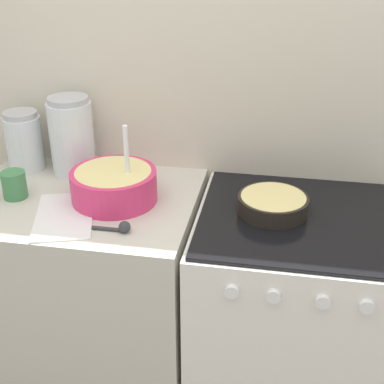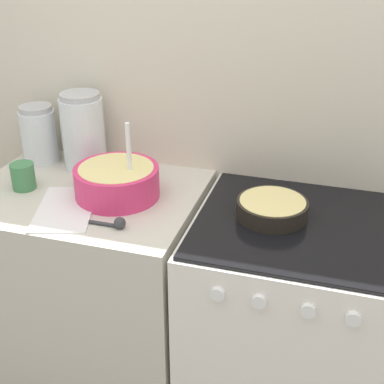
{
  "view_description": "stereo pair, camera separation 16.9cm",
  "coord_description": "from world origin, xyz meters",
  "views": [
    {
      "loc": [
        0.26,
        -1.18,
        1.74
      ],
      "look_at": [
        -0.01,
        0.31,
        0.97
      ],
      "focal_mm": 50.0,
      "sensor_mm": 36.0,
      "label": 1
    },
    {
      "loc": [
        0.43,
        -1.14,
        1.74
      ],
      "look_at": [
        -0.01,
        0.31,
        0.97
      ],
      "focal_mm": 50.0,
      "sensor_mm": 36.0,
      "label": 2
    }
  ],
  "objects": [
    {
      "name": "countertop_cabinet",
      "position": [
        -0.38,
        0.3,
        0.46
      ],
      "size": [
        0.77,
        0.59,
        0.92
      ],
      "color": "beige",
      "rests_on": "ground_plane"
    },
    {
      "name": "storage_jar_left",
      "position": [
        -0.66,
        0.5,
        1.01
      ],
      "size": [
        0.13,
        0.13,
        0.22
      ],
      "color": "silver",
      "rests_on": "countertop_cabinet"
    },
    {
      "name": "baking_pan",
      "position": [
        0.25,
        0.31,
        0.95
      ],
      "size": [
        0.22,
        0.22,
        0.06
      ],
      "color": "black",
      "rests_on": "stove"
    },
    {
      "name": "stove",
      "position": [
        0.34,
        0.3,
        0.46
      ],
      "size": [
        0.65,
        0.61,
        0.92
      ],
      "color": "white",
      "rests_on": "ground_plane"
    },
    {
      "name": "wall_back",
      "position": [
        0.0,
        0.62,
        1.2
      ],
      "size": [
        4.54,
        0.05,
        2.4
      ],
      "color": "beige",
      "rests_on": "ground_plane"
    },
    {
      "name": "storage_jar_middle",
      "position": [
        -0.47,
        0.5,
        1.04
      ],
      "size": [
        0.16,
        0.16,
        0.28
      ],
      "color": "silver",
      "rests_on": "countertop_cabinet"
    },
    {
      "name": "mixing_bowl",
      "position": [
        -0.26,
        0.3,
        0.98
      ],
      "size": [
        0.28,
        0.28,
        0.26
      ],
      "color": "#E0336B",
      "rests_on": "countertop_cabinet"
    },
    {
      "name": "recipe_page",
      "position": [
        -0.38,
        0.17,
        0.92
      ],
      "size": [
        0.26,
        0.34,
        0.01
      ],
      "color": "white",
      "rests_on": "countertop_cabinet"
    },
    {
      "name": "tin_can",
      "position": [
        -0.59,
        0.27,
        0.97
      ],
      "size": [
        0.08,
        0.08,
        0.09
      ],
      "color": "#3F7F4C",
      "rests_on": "countertop_cabinet"
    },
    {
      "name": "measuring_spoon",
      "position": [
        -0.18,
        0.11,
        0.94
      ],
      "size": [
        0.12,
        0.04,
        0.04
      ],
      "color": "#333338",
      "rests_on": "countertop_cabinet"
    }
  ]
}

